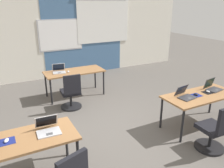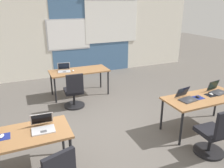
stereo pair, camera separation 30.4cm
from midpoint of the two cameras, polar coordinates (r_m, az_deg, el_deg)
ground_plane at (r=4.72m, az=-2.06°, el=-12.10°), size 24.00×24.00×0.00m
back_wall_assembly at (r=8.08m, az=-15.12°, el=11.54°), size 10.00×0.27×2.80m
desk_near_left at (r=3.54m, az=-24.75°, el=-13.52°), size 1.60×0.70×0.72m
desk_near_right at (r=4.94m, az=19.70°, el=-3.18°), size 1.60×0.70×0.72m
desk_far_center at (r=6.34m, az=-10.77°, el=2.71°), size 1.60×0.70×0.72m
laptop_near_right_end at (r=5.28m, az=22.47°, el=-0.78°), size 0.37×0.33×0.23m
mousepad_near_right_end at (r=5.09m, az=21.40°, el=-1.97°), size 0.22×0.19×0.00m
mouse_near_right_end at (r=5.08m, az=21.42°, el=-1.78°), size 0.07×0.11×0.03m
laptop_far_left at (r=6.27m, az=-14.53°, el=3.27°), size 0.38×0.37×0.22m
mouse_far_left at (r=6.25m, az=-12.31°, el=3.09°), size 0.08×0.11×0.03m
chair_far_left at (r=5.64m, az=-11.75°, el=-2.60°), size 0.52×0.55×0.92m
laptop_near_left_inner at (r=3.53m, az=-18.22°, el=-10.62°), size 0.35×0.34×0.22m
laptop_near_right_inner at (r=4.67m, az=16.15°, el=-2.68°), size 0.37×0.36×0.22m
mousepad_near_right_inner at (r=4.84m, az=18.63°, el=-2.74°), size 0.22×0.19×0.00m
mouse_near_right_inner at (r=4.83m, az=18.66°, el=-2.53°), size 0.06×0.10×0.03m
chair_near_right_inner at (r=4.34m, az=22.66°, el=-11.06°), size 0.52×0.55×0.92m
mousepad_near_left_end at (r=3.54m, az=-27.27°, el=-12.78°), size 0.22×0.19×0.00m
mouse_near_left_end at (r=3.53m, az=-27.32°, el=-12.52°), size 0.09×0.11×0.03m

